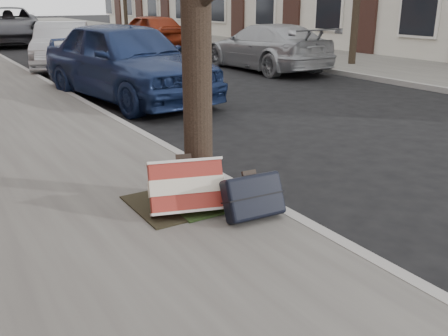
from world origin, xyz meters
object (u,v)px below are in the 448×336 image
suitcase_navy (253,196)px  car_near_front (127,61)px  suitcase_red (186,187)px  car_near_mid (63,46)px

suitcase_navy → car_near_front: bearing=82.1°
suitcase_navy → car_near_front: (1.34, 6.27, 0.46)m
suitcase_red → suitcase_navy: (0.44, -0.41, -0.04)m
car_near_front → car_near_mid: (0.17, 5.43, -0.13)m
suitcase_navy → car_near_front: size_ratio=0.12×
suitcase_red → suitcase_navy: size_ratio=1.21×
car_near_front → car_near_mid: bearing=79.9°
suitcase_red → car_near_front: bearing=91.0°
suitcase_navy → suitcase_red: bearing=140.5°
car_near_mid → suitcase_red: bearing=-80.4°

